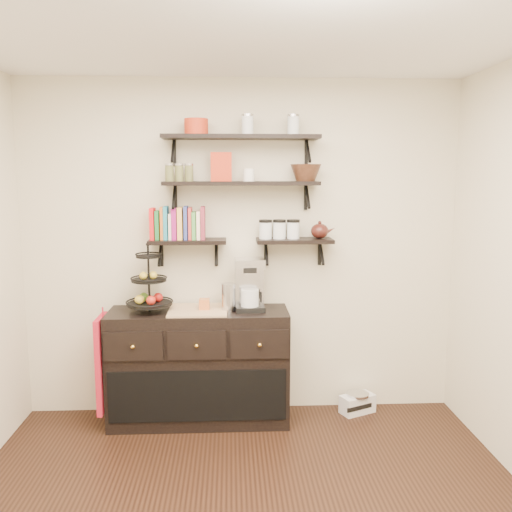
% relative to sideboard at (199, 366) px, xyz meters
% --- Properties ---
extents(ceiling, '(3.50, 3.50, 0.02)m').
position_rel_sideboard_xyz_m(ceiling, '(0.34, -1.51, 2.25)').
color(ceiling, white).
rests_on(ceiling, back_wall).
extents(back_wall, '(3.50, 0.02, 2.70)m').
position_rel_sideboard_xyz_m(back_wall, '(0.34, 0.24, 0.90)').
color(back_wall, beige).
rests_on(back_wall, ground).
extents(shelf_top, '(1.20, 0.27, 0.23)m').
position_rel_sideboard_xyz_m(shelf_top, '(0.34, 0.10, 1.78)').
color(shelf_top, black).
rests_on(shelf_top, back_wall).
extents(shelf_mid, '(1.20, 0.27, 0.23)m').
position_rel_sideboard_xyz_m(shelf_mid, '(0.34, 0.10, 1.43)').
color(shelf_mid, black).
rests_on(shelf_mid, back_wall).
extents(shelf_low_left, '(0.60, 0.25, 0.23)m').
position_rel_sideboard_xyz_m(shelf_low_left, '(-0.08, 0.12, 0.98)').
color(shelf_low_left, black).
rests_on(shelf_low_left, back_wall).
extents(shelf_low_right, '(0.60, 0.25, 0.23)m').
position_rel_sideboard_xyz_m(shelf_low_right, '(0.76, 0.12, 0.98)').
color(shelf_low_right, black).
rests_on(shelf_low_right, back_wall).
extents(cookbooks, '(0.43, 0.15, 0.26)m').
position_rel_sideboard_xyz_m(cookbooks, '(-0.13, 0.12, 1.11)').
color(cookbooks, red).
rests_on(cookbooks, shelf_low_left).
extents(glass_canisters, '(0.32, 0.10, 0.13)m').
position_rel_sideboard_xyz_m(glass_canisters, '(0.64, 0.12, 1.06)').
color(glass_canisters, silver).
rests_on(glass_canisters, shelf_low_right).
extents(sideboard, '(1.40, 0.50, 0.92)m').
position_rel_sideboard_xyz_m(sideboard, '(0.00, 0.00, 0.00)').
color(sideboard, black).
rests_on(sideboard, floor).
extents(fruit_stand, '(0.35, 0.35, 0.52)m').
position_rel_sideboard_xyz_m(fruit_stand, '(-0.37, 0.00, 0.63)').
color(fruit_stand, black).
rests_on(fruit_stand, sideboard).
extents(candle, '(0.08, 0.08, 0.08)m').
position_rel_sideboard_xyz_m(candle, '(0.05, 0.00, 0.50)').
color(candle, '#BE612B').
rests_on(candle, sideboard).
extents(coffee_maker, '(0.24, 0.23, 0.41)m').
position_rel_sideboard_xyz_m(coffee_maker, '(0.40, 0.03, 0.64)').
color(coffee_maker, black).
rests_on(coffee_maker, sideboard).
extents(thermal_carafe, '(0.11, 0.11, 0.22)m').
position_rel_sideboard_xyz_m(thermal_carafe, '(0.24, -0.02, 0.56)').
color(thermal_carafe, silver).
rests_on(thermal_carafe, sideboard).
extents(apron, '(0.04, 0.31, 0.73)m').
position_rel_sideboard_xyz_m(apron, '(-0.73, -0.10, 0.07)').
color(apron, '#A1111B').
rests_on(apron, sideboard).
extents(radio, '(0.31, 0.25, 0.17)m').
position_rel_sideboard_xyz_m(radio, '(1.30, 0.08, -0.37)').
color(radio, silver).
rests_on(radio, floor).
extents(recipe_box, '(0.16, 0.06, 0.22)m').
position_rel_sideboard_xyz_m(recipe_box, '(0.19, 0.10, 1.56)').
color(recipe_box, '#B42C14').
rests_on(recipe_box, shelf_mid).
extents(walnut_bowl, '(0.24, 0.24, 0.13)m').
position_rel_sideboard_xyz_m(walnut_bowl, '(0.84, 0.10, 1.51)').
color(walnut_bowl, black).
rests_on(walnut_bowl, shelf_mid).
extents(ramekins, '(0.09, 0.09, 0.10)m').
position_rel_sideboard_xyz_m(ramekins, '(0.40, 0.10, 1.50)').
color(ramekins, white).
rests_on(ramekins, shelf_mid).
extents(teapot, '(0.21, 0.17, 0.14)m').
position_rel_sideboard_xyz_m(teapot, '(0.96, 0.12, 1.07)').
color(teapot, '#381511').
rests_on(teapot, shelf_low_right).
extents(red_pot, '(0.18, 0.18, 0.12)m').
position_rel_sideboard_xyz_m(red_pot, '(0.00, 0.10, 1.86)').
color(red_pot, '#B42C14').
rests_on(red_pot, shelf_top).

